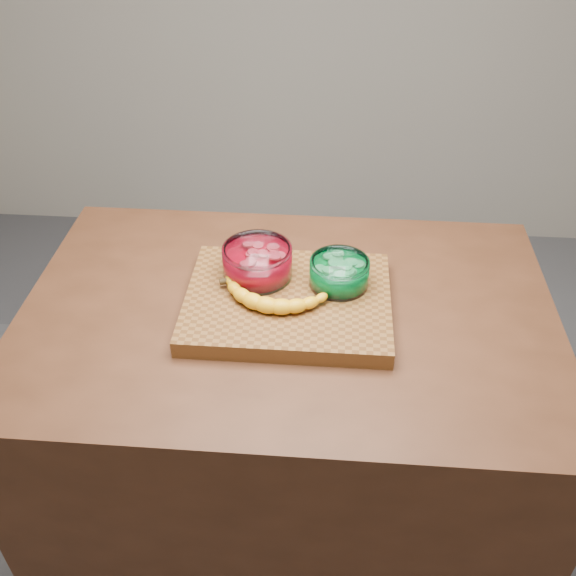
{
  "coord_description": "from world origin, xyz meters",
  "views": [
    {
      "loc": [
        0.09,
        -1.1,
        1.82
      ],
      "look_at": [
        0.0,
        0.0,
        0.96
      ],
      "focal_mm": 40.0,
      "sensor_mm": 36.0,
      "label": 1
    }
  ],
  "objects": [
    {
      "name": "counter",
      "position": [
        0.0,
        0.0,
        0.45
      ],
      "size": [
        1.2,
        0.8,
        0.9
      ],
      "primitive_type": "cube",
      "color": "#4B2816",
      "rests_on": "ground"
    },
    {
      "name": "cutting_board",
      "position": [
        0.0,
        0.0,
        0.92
      ],
      "size": [
        0.45,
        0.35,
        0.04
      ],
      "primitive_type": "cube",
      "color": "brown",
      "rests_on": "counter"
    },
    {
      "name": "banana",
      "position": [
        -0.03,
        -0.02,
        0.96
      ],
      "size": [
        0.27,
        0.14,
        0.04
      ],
      "primitive_type": null,
      "color": "#F9AF16",
      "rests_on": "cutting_board"
    },
    {
      "name": "bowl_green",
      "position": [
        0.11,
        0.05,
        0.97
      ],
      "size": [
        0.13,
        0.13,
        0.06
      ],
      "color": "white",
      "rests_on": "cutting_board"
    },
    {
      "name": "bowl_red",
      "position": [
        -0.07,
        0.07,
        0.98
      ],
      "size": [
        0.16,
        0.16,
        0.07
      ],
      "color": "white",
      "rests_on": "cutting_board"
    },
    {
      "name": "ground",
      "position": [
        0.0,
        0.0,
        0.0
      ],
      "size": [
        3.5,
        3.5,
        0.0
      ],
      "primitive_type": "plane",
      "color": "#525256",
      "rests_on": "ground"
    }
  ]
}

